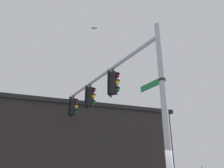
{
  "coord_description": "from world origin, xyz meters",
  "views": [
    {
      "loc": [
        6.95,
        0.58,
        1.95
      ],
      "look_at": [
        -2.02,
        -2.44,
        5.69
      ],
      "focal_mm": 35.28,
      "sensor_mm": 36.0,
      "label": 1
    }
  ],
  "objects_px": {
    "traffic_light_nearest_pole": "(114,83)",
    "traffic_light_mid_inner": "(90,97)",
    "traffic_light_mid_outer": "(74,107)",
    "street_name_sign": "(155,83)",
    "bird_flying": "(94,28)"
  },
  "relations": [
    {
      "from": "traffic_light_mid_outer",
      "to": "bird_flying",
      "type": "xyz_separation_m",
      "value": [
        2.23,
        2.22,
        3.88
      ]
    },
    {
      "from": "traffic_light_mid_outer",
      "to": "street_name_sign",
      "type": "height_order",
      "value": "traffic_light_mid_outer"
    },
    {
      "from": "traffic_light_mid_outer",
      "to": "street_name_sign",
      "type": "xyz_separation_m",
      "value": [
        4.74,
        5.72,
        -0.94
      ]
    },
    {
      "from": "traffic_light_mid_inner",
      "to": "traffic_light_mid_outer",
      "type": "relative_size",
      "value": 1.0
    },
    {
      "from": "traffic_light_nearest_pole",
      "to": "street_name_sign",
      "type": "bearing_deg",
      "value": 50.17
    },
    {
      "from": "traffic_light_nearest_pole",
      "to": "street_name_sign",
      "type": "xyz_separation_m",
      "value": [
        1.73,
        2.07,
        -0.94
      ]
    },
    {
      "from": "traffic_light_nearest_pole",
      "to": "bird_flying",
      "type": "distance_m",
      "value": 4.21
    },
    {
      "from": "traffic_light_mid_inner",
      "to": "street_name_sign",
      "type": "xyz_separation_m",
      "value": [
        3.23,
        3.9,
        -0.94
      ]
    },
    {
      "from": "traffic_light_nearest_pole",
      "to": "traffic_light_mid_outer",
      "type": "height_order",
      "value": "same"
    },
    {
      "from": "traffic_light_nearest_pole",
      "to": "traffic_light_mid_inner",
      "type": "relative_size",
      "value": 1.0
    },
    {
      "from": "traffic_light_nearest_pole",
      "to": "street_name_sign",
      "type": "relative_size",
      "value": 1.32
    },
    {
      "from": "traffic_light_mid_inner",
      "to": "bird_flying",
      "type": "bearing_deg",
      "value": 28.25
    },
    {
      "from": "traffic_light_mid_inner",
      "to": "bird_flying",
      "type": "height_order",
      "value": "bird_flying"
    },
    {
      "from": "traffic_light_mid_outer",
      "to": "street_name_sign",
      "type": "distance_m",
      "value": 7.49
    },
    {
      "from": "traffic_light_mid_inner",
      "to": "traffic_light_mid_outer",
      "type": "xyz_separation_m",
      "value": [
        -1.51,
        -1.83,
        0.0
      ]
    }
  ]
}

